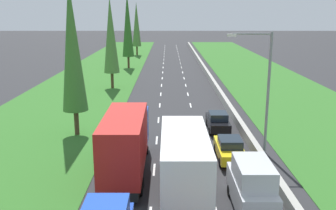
{
  "coord_description": "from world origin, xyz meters",
  "views": [
    {
      "loc": [
        -0.82,
        -2.75,
        10.36
      ],
      "look_at": [
        -0.85,
        33.62,
        1.38
      ],
      "focal_mm": 40.56,
      "sensor_mm": 36.0,
      "label": 1
    }
  ],
  "objects_px": {
    "yellow_sedan_right_lane": "(230,149)",
    "poplar_tree_fifth": "(137,24)",
    "poplar_tree_fourth": "(128,25)",
    "poplar_tree_second": "(72,47)",
    "poplar_tree_third": "(111,35)",
    "white_box_truck_centre_lane": "(184,164)",
    "red_box_truck_left_lane": "(127,142)",
    "street_light_mast": "(264,85)",
    "silver_hatchback_centre_lane": "(176,134)",
    "silver_van_right_lane": "(252,186)",
    "black_sedan_right_lane": "(218,121)"
  },
  "relations": [
    {
      "from": "yellow_sedan_right_lane",
      "to": "poplar_tree_fifth",
      "type": "height_order",
      "value": "poplar_tree_fifth"
    },
    {
      "from": "poplar_tree_fourth",
      "to": "poplar_tree_second",
      "type": "bearing_deg",
      "value": -90.64
    },
    {
      "from": "poplar_tree_third",
      "to": "poplar_tree_fifth",
      "type": "relative_size",
      "value": 0.98
    },
    {
      "from": "white_box_truck_centre_lane",
      "to": "yellow_sedan_right_lane",
      "type": "relative_size",
      "value": 2.09
    },
    {
      "from": "red_box_truck_left_lane",
      "to": "street_light_mast",
      "type": "height_order",
      "value": "street_light_mast"
    },
    {
      "from": "white_box_truck_centre_lane",
      "to": "red_box_truck_left_lane",
      "type": "relative_size",
      "value": 1.0
    },
    {
      "from": "silver_hatchback_centre_lane",
      "to": "poplar_tree_third",
      "type": "xyz_separation_m",
      "value": [
        -8.33,
        22.77,
        6.39
      ]
    },
    {
      "from": "poplar_tree_third",
      "to": "silver_van_right_lane",
      "type": "bearing_deg",
      "value": -69.95
    },
    {
      "from": "yellow_sedan_right_lane",
      "to": "poplar_tree_third",
      "type": "relative_size",
      "value": 0.36
    },
    {
      "from": "black_sedan_right_lane",
      "to": "red_box_truck_left_lane",
      "type": "bearing_deg",
      "value": -127.01
    },
    {
      "from": "poplar_tree_third",
      "to": "yellow_sedan_right_lane",
      "type": "bearing_deg",
      "value": -65.09
    },
    {
      "from": "white_box_truck_centre_lane",
      "to": "silver_hatchback_centre_lane",
      "type": "relative_size",
      "value": 2.41
    },
    {
      "from": "silver_hatchback_centre_lane",
      "to": "poplar_tree_fourth",
      "type": "bearing_deg",
      "value": 100.81
    },
    {
      "from": "silver_van_right_lane",
      "to": "poplar_tree_third",
      "type": "xyz_separation_m",
      "value": [
        -12.15,
        33.29,
        5.82
      ]
    },
    {
      "from": "black_sedan_right_lane",
      "to": "poplar_tree_fifth",
      "type": "distance_m",
      "value": 61.54
    },
    {
      "from": "street_light_mast",
      "to": "poplar_tree_fourth",
      "type": "bearing_deg",
      "value": 108.0
    },
    {
      "from": "street_light_mast",
      "to": "yellow_sedan_right_lane",
      "type": "bearing_deg",
      "value": -152.74
    },
    {
      "from": "silver_van_right_lane",
      "to": "black_sedan_right_lane",
      "type": "xyz_separation_m",
      "value": [
        0.03,
        14.18,
        -0.59
      ]
    },
    {
      "from": "silver_hatchback_centre_lane",
      "to": "poplar_tree_second",
      "type": "relative_size",
      "value": 0.3
    },
    {
      "from": "silver_hatchback_centre_lane",
      "to": "poplar_tree_second",
      "type": "xyz_separation_m",
      "value": [
        -8.47,
        2.3,
        6.72
      ]
    },
    {
      "from": "silver_hatchback_centre_lane",
      "to": "poplar_tree_third",
      "type": "height_order",
      "value": "poplar_tree_third"
    },
    {
      "from": "silver_hatchback_centre_lane",
      "to": "black_sedan_right_lane",
      "type": "distance_m",
      "value": 5.31
    },
    {
      "from": "silver_hatchback_centre_lane",
      "to": "poplar_tree_fifth",
      "type": "xyz_separation_m",
      "value": [
        -8.15,
        63.65,
        6.52
      ]
    },
    {
      "from": "white_box_truck_centre_lane",
      "to": "silver_hatchback_centre_lane",
      "type": "bearing_deg",
      "value": 91.58
    },
    {
      "from": "white_box_truck_centre_lane",
      "to": "poplar_tree_fifth",
      "type": "relative_size",
      "value": 0.75
    },
    {
      "from": "black_sedan_right_lane",
      "to": "poplar_tree_fourth",
      "type": "xyz_separation_m",
      "value": [
        -11.88,
        38.4,
        7.15
      ]
    },
    {
      "from": "yellow_sedan_right_lane",
      "to": "poplar_tree_third",
      "type": "height_order",
      "value": "poplar_tree_third"
    },
    {
      "from": "silver_van_right_lane",
      "to": "white_box_truck_centre_lane",
      "type": "bearing_deg",
      "value": 162.45
    },
    {
      "from": "yellow_sedan_right_lane",
      "to": "silver_hatchback_centre_lane",
      "type": "height_order",
      "value": "silver_hatchback_centre_lane"
    },
    {
      "from": "silver_van_right_lane",
      "to": "street_light_mast",
      "type": "bearing_deg",
      "value": 73.65
    },
    {
      "from": "yellow_sedan_right_lane",
      "to": "poplar_tree_fourth",
      "type": "relative_size",
      "value": 0.33
    },
    {
      "from": "yellow_sedan_right_lane",
      "to": "street_light_mast",
      "type": "distance_m",
      "value": 5.24
    },
    {
      "from": "poplar_tree_second",
      "to": "poplar_tree_third",
      "type": "distance_m",
      "value": 20.47
    },
    {
      "from": "silver_van_right_lane",
      "to": "silver_hatchback_centre_lane",
      "type": "height_order",
      "value": "silver_van_right_lane"
    },
    {
      "from": "yellow_sedan_right_lane",
      "to": "poplar_tree_fifth",
      "type": "distance_m",
      "value": 68.37
    },
    {
      "from": "yellow_sedan_right_lane",
      "to": "poplar_tree_fifth",
      "type": "relative_size",
      "value": 0.36
    },
    {
      "from": "white_box_truck_centre_lane",
      "to": "yellow_sedan_right_lane",
      "type": "height_order",
      "value": "white_box_truck_centre_lane"
    },
    {
      "from": "black_sedan_right_lane",
      "to": "poplar_tree_second",
      "type": "distance_m",
      "value": 14.11
    },
    {
      "from": "silver_van_right_lane",
      "to": "street_light_mast",
      "type": "height_order",
      "value": "street_light_mast"
    },
    {
      "from": "red_box_truck_left_lane",
      "to": "poplar_tree_fourth",
      "type": "height_order",
      "value": "poplar_tree_fourth"
    },
    {
      "from": "white_box_truck_centre_lane",
      "to": "street_light_mast",
      "type": "bearing_deg",
      "value": 50.55
    },
    {
      "from": "silver_hatchback_centre_lane",
      "to": "black_sedan_right_lane",
      "type": "height_order",
      "value": "silver_hatchback_centre_lane"
    },
    {
      "from": "red_box_truck_left_lane",
      "to": "silver_hatchback_centre_lane",
      "type": "bearing_deg",
      "value": 60.47
    },
    {
      "from": "silver_hatchback_centre_lane",
      "to": "poplar_tree_fourth",
      "type": "xyz_separation_m",
      "value": [
        -8.03,
        42.05,
        7.12
      ]
    },
    {
      "from": "silver_van_right_lane",
      "to": "yellow_sedan_right_lane",
      "type": "height_order",
      "value": "silver_van_right_lane"
    },
    {
      "from": "silver_hatchback_centre_lane",
      "to": "poplar_tree_fifth",
      "type": "distance_m",
      "value": 64.5
    },
    {
      "from": "poplar_tree_second",
      "to": "silver_hatchback_centre_lane",
      "type": "bearing_deg",
      "value": -15.17
    },
    {
      "from": "red_box_truck_left_lane",
      "to": "poplar_tree_fifth",
      "type": "xyz_separation_m",
      "value": [
        -4.84,
        69.5,
        5.17
      ]
    },
    {
      "from": "silver_hatchback_centre_lane",
      "to": "poplar_tree_fourth",
      "type": "distance_m",
      "value": 43.4
    },
    {
      "from": "red_box_truck_left_lane",
      "to": "poplar_tree_third",
      "type": "height_order",
      "value": "poplar_tree_third"
    }
  ]
}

